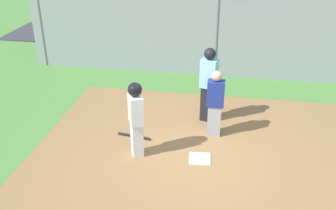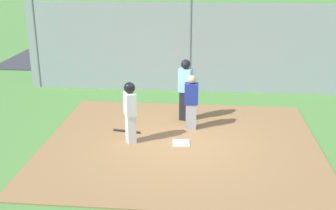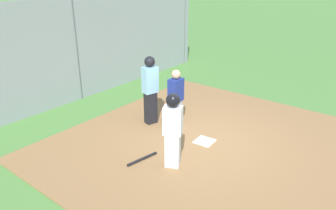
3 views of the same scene
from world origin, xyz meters
name	(u,v)px [view 3 (image 3 of 3)]	position (x,y,z in m)	size (l,w,h in m)	color
ground_plane	(204,143)	(0.00, 0.00, 0.00)	(140.00, 140.00, 0.00)	#51843D
dirt_infield	(204,142)	(0.00, 0.00, 0.01)	(7.20, 6.40, 0.03)	olive
home_plate	(205,141)	(0.00, 0.00, 0.04)	(0.44, 0.44, 0.02)	white
catcher	(176,98)	(-0.21, -1.06, 0.85)	(0.38, 0.27, 1.58)	#9E9EA3
umpire	(150,89)	(0.00, -1.74, 1.02)	(0.44, 0.35, 1.86)	black
runner	(173,126)	(1.33, 0.04, 0.98)	(0.40, 0.45, 1.65)	silver
baseball_bat	(142,159)	(1.57, -0.62, 0.06)	(0.06, 0.06, 0.79)	black
backstop_fence	(76,50)	(0.00, -4.80, 1.60)	(12.00, 0.10, 3.35)	#93999E
parking_lot	(7,71)	(0.00, -9.72, 0.02)	(18.00, 5.20, 0.04)	#38383D
parked_car_red	(76,47)	(-3.05, -9.06, 0.61)	(4.38, 2.28, 1.28)	maroon
parked_car_blue	(0,60)	(0.31, -9.45, 0.61)	(4.43, 2.43, 1.28)	#28428C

